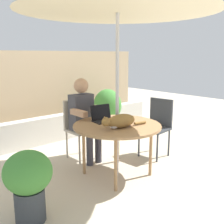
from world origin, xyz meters
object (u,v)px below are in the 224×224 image
Objects in this scene: chair_empty at (158,122)px; cat at (120,121)px; potted_plant_by_chair at (108,108)px; potted_plant_near_fence at (28,180)px; patio_table at (117,128)px; person_seated at (84,115)px; chair_occupied at (78,124)px; laptop at (103,116)px.

chair_empty is 1.12m from cat.
potted_plant_by_chair is (1.44, 1.89, -0.30)m from cat.
potted_plant_by_chair reaches higher than potted_plant_near_fence.
patio_table is 0.92× the size of person_seated.
potted_plant_near_fence is at bearing -172.78° from chair_empty.
potted_plant_near_fence is at bearing -177.73° from cat.
chair_occupied is 1.62m from potted_plant_by_chair.
chair_empty is at bearing -9.85° from laptop.
potted_plant_by_chair is at bearing 52.22° from patio_table.
laptop is 0.38× the size of potted_plant_by_chair.
patio_table is 1.26× the size of chair_occupied.
patio_table is 1.78× the size of cat.
potted_plant_by_chair is (0.38, 1.65, -0.06)m from chair_empty.
chair_empty reaches higher than potted_plant_by_chair.
chair_occupied reaches higher than cat.
chair_empty is 1.41× the size of cat.
chair_occupied is 1.41× the size of cat.
laptop reaches higher than potted_plant_by_chair.
laptop reaches higher than patio_table.
potted_plant_near_fence is (-1.33, -0.19, -0.22)m from patio_table.
potted_plant_near_fence is at bearing -144.15° from potted_plant_by_chair.
person_seated reaches higher than chair_empty.
chair_empty is at bearing 6.13° from patio_table.
chair_empty is 2.72× the size of laptop.
laptop is (-0.01, -0.60, 0.22)m from chair_occupied.
chair_occupied and chair_empty have the same top height.
patio_table is 0.99m from chair_empty.
potted_plant_by_chair is (1.37, 1.48, -0.28)m from laptop.
potted_plant_by_chair is (1.36, 1.75, -0.17)m from patio_table.
laptop reaches higher than chair_empty.
chair_empty is 1.17m from person_seated.
cat is at bearing -127.37° from potted_plant_by_chair.
chair_empty is 2.32m from potted_plant_near_fence.
cat is (-1.06, -0.24, 0.24)m from chair_empty.
person_seated is 0.45m from laptop.
chair_empty reaches higher than potted_plant_near_fence.
person_seated is at bearing 88.17° from laptop.
laptop is at bearing -91.35° from chair_occupied.
laptop is (-0.99, 0.17, 0.22)m from chair_empty.
chair_occupied is at bearing -147.30° from potted_plant_by_chair.
laptop is 0.52× the size of cat.
chair_empty is 1.69m from potted_plant_by_chair.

